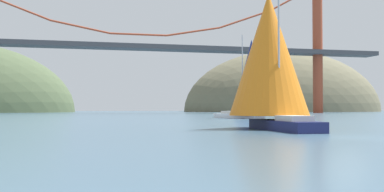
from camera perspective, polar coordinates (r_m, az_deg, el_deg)
The scene contains 5 objects.
ground_plane at distance 25.35m, azimuth 19.07°, elevation -5.00°, with size 360.00×360.00×0.00m, color #426075.
headland_right at distance 172.80m, azimuth 11.74°, elevation -1.96°, with size 77.61×44.00×46.32m, color #6B664C.
suspension_bridge at distance 118.25m, azimuth -6.79°, elevation 6.47°, with size 139.13×6.00×37.09m.
sailboat_navy_sail at distance 65.10m, azimuth 7.50°, elevation 2.32°, with size 7.48×10.26×12.34m.
sailboat_orange_sail at distance 34.05m, azimuth 9.85°, elevation 4.99°, with size 6.01×9.78×11.85m.
Camera 1 is at (-13.60, -21.33, 1.60)m, focal length 41.81 mm.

